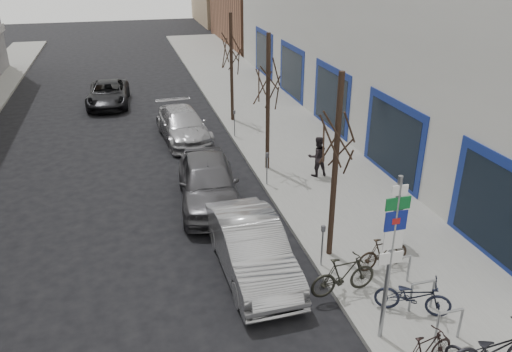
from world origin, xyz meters
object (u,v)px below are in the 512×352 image
tree_far (231,42)px  parked_car_back (183,125)px  meter_front (323,242)px  parked_car_mid (208,182)px  meter_mid (267,165)px  parked_car_front (252,248)px  bike_near_right (425,351)px  tree_mid (268,71)px  bike_mid_curb (413,293)px  bike_mid_inner (343,275)px  bike_rack (422,292)px  lane_car (108,94)px  pedestrian_near (397,221)px  pedestrian_far (317,156)px  highway_sign_pole (391,251)px  meter_back (234,121)px  bike_far_inner (383,252)px  bike_far_curb (495,346)px  tree_near (338,125)px

tree_far → parked_car_back: 4.80m
meter_front → parked_car_mid: parked_car_mid is taller
meter_mid → parked_car_front: size_ratio=0.27×
meter_mid → bike_near_right: meter_mid is taller
tree_mid → meter_mid: tree_mid is taller
bike_mid_curb → bike_mid_inner: bike_mid_inner is taller
tree_far → meter_front: bearing=-91.9°
bike_mid_curb → parked_car_mid: 8.14m
bike_rack → bike_near_right: (-0.98, -1.70, -0.04)m
bike_rack → bike_mid_curb: (-0.27, -0.03, 0.05)m
bike_rack → lane_car: bearing=109.6°
pedestrian_near → pedestrian_far: size_ratio=0.99×
meter_front → bike_mid_curb: size_ratio=0.70×
bike_mid_curb → parked_car_back: bearing=44.3°
highway_sign_pole → meter_back: highway_sign_pole is taller
bike_far_inner → tree_mid: bearing=1.7°
bike_near_right → bike_far_curb: 1.43m
bike_rack → lane_car: (-7.43, 20.86, 0.01)m
bike_far_curb → pedestrian_near: pedestrian_near is taller
meter_mid → bike_mid_inner: meter_mid is taller
meter_mid → parked_car_back: parked_car_back is taller
bike_mid_curb → parked_car_back: size_ratio=0.37×
pedestrian_near → parked_car_front: bearing=-22.7°
meter_back → parked_car_mid: parked_car_mid is taller
parked_car_mid → pedestrian_far: 4.56m
highway_sign_pole → parked_car_back: (-2.60, 14.58, -1.74)m
highway_sign_pole → parked_car_back: 14.91m
highway_sign_pole → pedestrian_far: (1.86, 8.78, -1.50)m
highway_sign_pole → lane_car: size_ratio=0.87×
highway_sign_pole → bike_rack: highway_sign_pole is taller
meter_front → tree_mid: bearing=86.3°
bike_far_inner → pedestrian_near: pedestrian_near is taller
bike_mid_inner → bike_far_inner: bearing=-68.2°
bike_rack → parked_car_front: bearing=141.9°
meter_back → bike_far_curb: bearing=-82.5°
bike_rack → tree_near: 4.66m
bike_rack → parked_car_mid: bearing=119.0°
bike_mid_inner → bike_near_right: bearing=-172.1°
meter_front → bike_far_curb: 4.92m
bike_far_inner → parked_car_front: bearing=68.0°
bike_far_inner → bike_near_right: bearing=158.6°
tree_near → bike_far_curb: bearing=-72.2°
bike_rack → meter_mid: 8.07m
bike_far_inner → parked_car_mid: (-3.94, 5.35, 0.21)m
tree_near → pedestrian_near: (2.07, -0.05, -3.15)m
parked_car_mid → meter_back: bearing=74.2°
bike_far_inner → highway_sign_pole: bearing=144.6°
bike_far_inner → lane_car: 20.39m
tree_mid → bike_far_curb: bearing=-82.1°
meter_back → meter_mid: bearing=-90.0°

